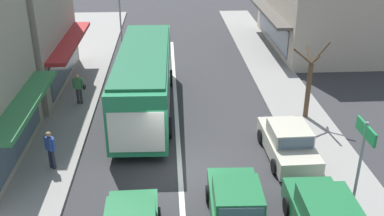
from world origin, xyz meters
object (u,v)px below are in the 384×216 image
(pedestrian_with_handbag_near, at_px, (79,87))
(pedestrian_browsing_midblock, at_px, (50,148))
(city_bus, at_px, (144,76))
(traffic_light_downstreet, at_px, (120,8))
(sedan_adjacent_lane_lead, at_px, (237,208))
(parked_sedan_kerb_second, at_px, (288,143))
(directional_road_sign, at_px, (363,148))
(street_tree_right, at_px, (309,84))

(pedestrian_with_handbag_near, bearing_deg, pedestrian_browsing_midblock, -90.35)
(city_bus, height_order, traffic_light_downstreet, traffic_light_downstreet)
(sedan_adjacent_lane_lead, xyz_separation_m, parked_sedan_kerb_second, (2.81, 4.23, 0.00))
(city_bus, bearing_deg, parked_sedan_kerb_second, -39.12)
(traffic_light_downstreet, relative_size, directional_road_sign, 1.17)
(sedan_adjacent_lane_lead, xyz_separation_m, pedestrian_with_handbag_near, (-6.84, 10.03, 0.40))
(city_bus, height_order, pedestrian_browsing_midblock, city_bus)
(directional_road_sign, xyz_separation_m, pedestrian_browsing_midblock, (-10.92, 3.47, -1.61))
(sedan_adjacent_lane_lead, height_order, directional_road_sign, directional_road_sign)
(traffic_light_downstreet, height_order, directional_road_sign, traffic_light_downstreet)
(directional_road_sign, height_order, pedestrian_with_handbag_near, directional_road_sign)
(sedan_adjacent_lane_lead, height_order, street_tree_right, street_tree_right)
(city_bus, height_order, pedestrian_with_handbag_near, city_bus)
(directional_road_sign, relative_size, street_tree_right, 0.91)
(sedan_adjacent_lane_lead, relative_size, pedestrian_browsing_midblock, 2.61)
(street_tree_right, bearing_deg, pedestrian_with_handbag_near, 168.97)
(parked_sedan_kerb_second, relative_size, directional_road_sign, 1.18)
(city_bus, relative_size, pedestrian_with_handbag_near, 6.69)
(pedestrian_with_handbag_near, bearing_deg, parked_sedan_kerb_second, -30.97)
(sedan_adjacent_lane_lead, xyz_separation_m, traffic_light_downstreet, (-5.51, 20.71, 2.19))
(city_bus, bearing_deg, sedan_adjacent_lane_lead, -70.06)
(parked_sedan_kerb_second, xyz_separation_m, street_tree_right, (1.82, 3.56, 1.19))
(parked_sedan_kerb_second, xyz_separation_m, directional_road_sign, (1.23, -4.02, 2.01))
(sedan_adjacent_lane_lead, bearing_deg, pedestrian_browsing_midblock, 151.85)
(traffic_light_downstreet, bearing_deg, pedestrian_browsing_midblock, -94.60)
(city_bus, xyz_separation_m, pedestrian_browsing_midblock, (-3.52, -5.57, -0.81))
(sedan_adjacent_lane_lead, relative_size, directional_road_sign, 1.18)
(traffic_light_downstreet, bearing_deg, directional_road_sign, -65.02)
(pedestrian_with_handbag_near, height_order, pedestrian_browsing_midblock, same)
(directional_road_sign, relative_size, pedestrian_with_handbag_near, 2.21)
(street_tree_right, bearing_deg, directional_road_sign, -94.49)
(directional_road_sign, bearing_deg, pedestrian_browsing_midblock, 162.37)
(directional_road_sign, height_order, pedestrian_browsing_midblock, directional_road_sign)
(parked_sedan_kerb_second, relative_size, street_tree_right, 1.07)
(traffic_light_downstreet, xyz_separation_m, street_tree_right, (10.15, -12.92, -1.00))
(city_bus, xyz_separation_m, pedestrian_with_handbag_near, (-3.49, 0.78, -0.81))
(sedan_adjacent_lane_lead, relative_size, traffic_light_downstreet, 1.01)
(parked_sedan_kerb_second, height_order, pedestrian_browsing_midblock, pedestrian_browsing_midblock)
(street_tree_right, distance_m, pedestrian_browsing_midblock, 12.25)
(sedan_adjacent_lane_lead, distance_m, traffic_light_downstreet, 21.54)
(street_tree_right, relative_size, pedestrian_browsing_midblock, 2.44)
(parked_sedan_kerb_second, bearing_deg, directional_road_sign, -73.02)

